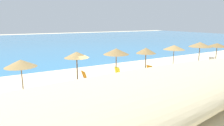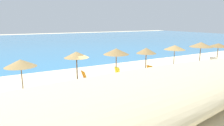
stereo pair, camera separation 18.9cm
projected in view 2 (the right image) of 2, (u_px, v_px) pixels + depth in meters
The scene contains 15 objects.
ground_plane at pixel (92, 83), 16.83m from camera, with size 160.00×160.00×0.00m, color beige.
sea_water at pixel (31, 42), 51.38m from camera, with size 160.00×68.24×0.01m, color teal.
dune_ridge at pixel (78, 114), 8.58m from camera, with size 42.78×6.67×2.42m, color beige.
beach_umbrella_3 at pixel (21, 63), 14.28m from camera, with size 2.27×2.27×2.51m.
beach_umbrella_4 at pixel (76, 55), 16.07m from camera, with size 2.04×2.04×2.80m.
beach_umbrella_5 at pixel (116, 51), 18.10m from camera, with size 2.38×2.38×2.78m.
beach_umbrella_6 at pixel (146, 51), 19.92m from camera, with size 2.02×2.02×2.61m.
beach_umbrella_7 at pixel (175, 47), 22.08m from camera, with size 2.39×2.39×2.62m.
beach_umbrella_8 at pixel (201, 45), 23.55m from camera, with size 2.66×2.66×2.80m.
beach_umbrella_9 at pixel (218, 45), 25.27m from camera, with size 2.48×2.48×2.47m.
lounge_chair_0 at pixel (147, 71), 19.41m from camera, with size 1.37×0.94×0.91m.
lounge_chair_2 at pixel (212, 63), 23.37m from camera, with size 1.70×1.13×1.04m.
lounge_chair_3 at pixel (114, 74), 17.83m from camera, with size 1.42×0.86×1.13m.
lounge_chair_4 at pixel (80, 80), 16.11m from camera, with size 1.47×0.73×1.20m.
beach_ball at pixel (152, 78), 17.68m from camera, with size 0.36×0.36×0.36m, color red.
Camera 2 is at (-6.33, -14.91, 5.18)m, focal length 31.48 mm.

